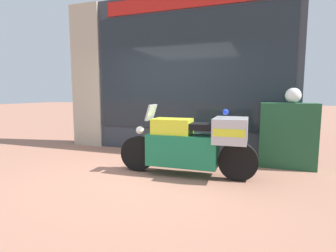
% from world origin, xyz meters
% --- Properties ---
extents(ground_plane, '(60.00, 60.00, 0.00)m').
position_xyz_m(ground_plane, '(0.00, 0.00, 0.00)').
color(ground_plane, '#9E6B56').
extents(shop_building, '(5.40, 0.55, 3.55)m').
position_xyz_m(shop_building, '(-0.37, 2.00, 1.78)').
color(shop_building, '#333842').
rests_on(shop_building, ground).
extents(window_display, '(4.12, 0.30, 1.95)m').
position_xyz_m(window_display, '(0.34, 2.03, 0.47)').
color(window_display, slate).
rests_on(window_display, ground).
extents(paramedic_motorcycle, '(2.30, 0.65, 1.17)m').
position_xyz_m(paramedic_motorcycle, '(0.94, 0.21, 0.55)').
color(paramedic_motorcycle, black).
rests_on(paramedic_motorcycle, ground).
extents(utility_cabinet, '(0.96, 0.48, 1.18)m').
position_xyz_m(utility_cabinet, '(2.43, 1.34, 0.59)').
color(utility_cabinet, '#1E4C2D').
rests_on(utility_cabinet, ground).
extents(white_helmet, '(0.27, 0.27, 0.27)m').
position_xyz_m(white_helmet, '(2.48, 1.29, 1.31)').
color(white_helmet, white).
rests_on(white_helmet, utility_cabinet).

